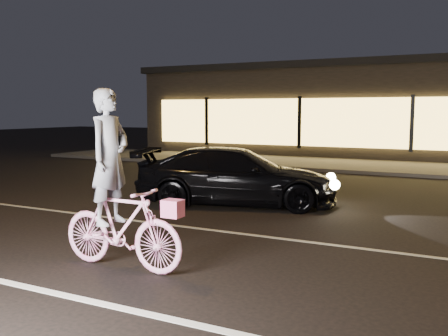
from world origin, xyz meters
The scene contains 7 objects.
ground centered at (0.00, 0.00, 0.00)m, with size 90.00×90.00×0.00m, color black.
lane_stripe_near centered at (0.00, -1.50, 0.00)m, with size 60.00×0.12×0.01m, color silver.
lane_stripe_far centered at (0.00, 2.00, 0.00)m, with size 60.00×0.10×0.01m, color gray.
sidewalk centered at (0.00, 13.00, 0.06)m, with size 30.00×4.00×0.12m, color #383533.
storefront centered at (0.00, 18.97, 2.15)m, with size 25.40×8.42×4.20m.
cyclist centered at (-1.89, -0.42, 0.85)m, with size 1.89×0.65×2.38m.
sedan centered at (-2.44, 4.33, 0.64)m, with size 4.74×3.10×1.28m.
Camera 1 is at (2.29, -5.53, 2.09)m, focal length 40.00 mm.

